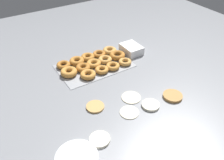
{
  "coord_description": "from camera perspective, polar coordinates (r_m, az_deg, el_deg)",
  "views": [
    {
      "loc": [
        0.57,
        0.82,
        0.87
      ],
      "look_at": [
        -0.01,
        -0.11,
        0.04
      ],
      "focal_mm": 38.0,
      "sensor_mm": 36.0,
      "label": 1
    }
  ],
  "objects": [
    {
      "name": "container_stack",
      "position": [
        1.71,
        4.66,
        7.42
      ],
      "size": [
        0.12,
        0.15,
        0.06
      ],
      "color": "white",
      "rests_on": "ground_plane"
    },
    {
      "name": "pancake_3",
      "position": [
        1.23,
        4.21,
        -7.68
      ],
      "size": [
        0.1,
        0.1,
        0.01
      ],
      "primitive_type": "cylinder",
      "color": "beige",
      "rests_on": "ground_plane"
    },
    {
      "name": "donut_tray",
      "position": [
        1.57,
        -4.21,
        4.12
      ],
      "size": [
        0.47,
        0.3,
        0.04
      ],
      "color": "#93969B",
      "rests_on": "ground_plane"
    },
    {
      "name": "pancake_4",
      "position": [
        1.36,
        14.38,
        -3.73
      ],
      "size": [
        0.11,
        0.11,
        0.02
      ],
      "primitive_type": "cylinder",
      "color": "#B27F42",
      "rests_on": "ground_plane"
    },
    {
      "name": "pancake_2",
      "position": [
        1.11,
        -2.96,
        -14.06
      ],
      "size": [
        0.1,
        0.1,
        0.01
      ],
      "primitive_type": "cylinder",
      "color": "silver",
      "rests_on": "ground_plane"
    },
    {
      "name": "ground_plane",
      "position": [
        1.33,
        2.15,
        -4.0
      ],
      "size": [
        3.0,
        3.0,
        0.0
      ],
      "primitive_type": "plane",
      "color": "gray"
    },
    {
      "name": "pancake_1",
      "position": [
        1.32,
        4.64,
        -4.13
      ],
      "size": [
        0.11,
        0.11,
        0.01
      ],
      "primitive_type": "cylinder",
      "color": "beige",
      "rests_on": "ground_plane"
    },
    {
      "name": "pancake_0",
      "position": [
        1.28,
        9.27,
        -5.96
      ],
      "size": [
        0.1,
        0.1,
        0.01
      ],
      "primitive_type": "cylinder",
      "color": "silver",
      "rests_on": "ground_plane"
    },
    {
      "name": "pancake_5",
      "position": [
        1.26,
        -4.05,
        -6.41
      ],
      "size": [
        0.1,
        0.1,
        0.01
      ],
      "primitive_type": "cylinder",
      "color": "tan",
      "rests_on": "ground_plane"
    }
  ]
}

